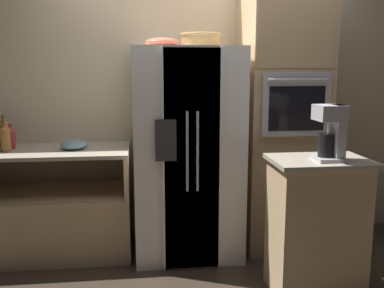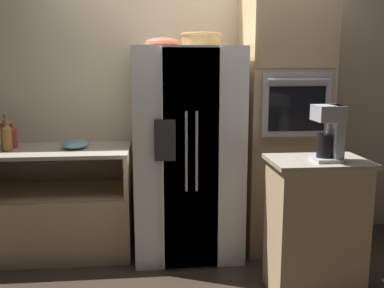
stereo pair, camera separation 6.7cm
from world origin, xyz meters
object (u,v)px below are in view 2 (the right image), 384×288
Objects in this scene: wall_oven at (282,121)px; coffee_maker at (330,130)px; mixing_bowl at (75,144)px; bottle_tall at (7,137)px; wicker_basket at (201,40)px; fruit_bowl at (162,42)px; bottle_wide at (6,132)px; refrigerator at (187,152)px; bottle_short at (12,137)px.

wall_oven is 0.93m from coffee_maker.
wall_oven is 1.74m from mixing_bowl.
wicker_basket is at bearing 1.16° from bottle_tall.
wicker_basket is 1.32× the size of bottle_tall.
wicker_basket is at bearing 128.25° from coffee_maker.
wicker_basket reaches higher than fruit_bowl.
bottle_wide is at bearing 155.17° from coffee_maker.
refrigerator reaches higher than coffee_maker.
refrigerator is at bearing -162.47° from wicker_basket.
bottle_short is at bearing 88.61° from bottle_tall.
bottle_wide is (-1.62, 0.17, -0.75)m from wicker_basket.
bottle_short is at bearing 174.66° from refrigerator.
wicker_basket reaches higher than bottle_short.
bottle_short is 0.76× the size of bottle_wide.
bottle_wide is (-1.50, 0.21, 0.16)m from refrigerator.
mixing_bowl is (-1.04, 0.01, -0.83)m from wicker_basket.
wicker_basket is at bearing -6.02° from bottle_wide.
fruit_bowl reaches higher than bottle_wide.
wall_oven is 6.60× the size of wicker_basket.
wicker_basket is 1.22× the size of bottle_wide.
wall_oven is at bearing -3.83° from bottle_wide.
wall_oven is at bearing 3.36° from fruit_bowl.
wicker_basket is 1.74m from bottle_short.
wicker_basket is 1.61× the size of bottle_short.
wall_oven is at bearing -2.00° from bottle_short.
bottle_tall is (-1.43, 0.01, 0.15)m from refrigerator.
bottle_wide is 0.61m from mixing_bowl.
refrigerator is 1.52m from bottle_wide.
fruit_bowl is at bearing -6.34° from bottle_short.
coffee_maker is at bearing -21.19° from bottle_tall.
bottle_wide is (-1.31, 0.21, -0.73)m from fruit_bowl.
refrigerator is at bearing 133.95° from coffee_maker.
bottle_tall is (-2.25, -0.05, -0.09)m from wall_oven.
bottle_tall is at bearing -178.78° from wall_oven.
bottle_wide is at bearing 172.03° from refrigerator.
fruit_bowl is 1.30× the size of bottle_short.
wicker_basket is at bearing 17.53° from refrigerator.
fruit_bowl reaches higher than bottle_short.
bottle_short is at bearing 176.50° from wicker_basket.
wall_oven is 8.71× the size of bottle_tall.
coffee_maker is (1.76, -0.92, 0.22)m from mixing_bowl.
refrigerator reaches higher than mixing_bowl.
refrigerator is 0.78× the size of wall_oven.
wall_oven is 2.25m from bottle_short.
wicker_basket is 1.33m from mixing_bowl.
wall_oven reaches higher than wicker_basket.
refrigerator is 8.27× the size of bottle_short.
coffee_maker is (0.03, -0.93, 0.05)m from wall_oven.
bottle_short is (-1.43, 0.13, 0.13)m from refrigerator.
bottle_wide is at bearing 164.58° from mixing_bowl.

